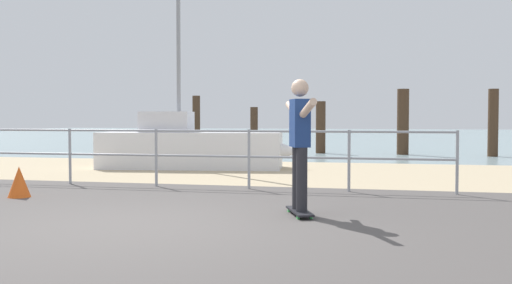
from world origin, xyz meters
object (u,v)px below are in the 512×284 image
skateboarder (300,136)px  traffic_cone (19,182)px  skateboard (300,211)px  sailboat (197,148)px

skateboarder → traffic_cone: bearing=171.1°
skateboard → traffic_cone: 4.55m
skateboarder → sailboat: bearing=118.8°
sailboat → skateboard: 7.32m
skateboard → skateboarder: bearing=-135.0°
sailboat → skateboard: bearing=-61.2°
skateboarder → traffic_cone: 4.61m
sailboat → traffic_cone: size_ratio=10.75×
sailboat → skateboard: (3.52, -6.40, -0.46)m
sailboat → traffic_cone: 5.79m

